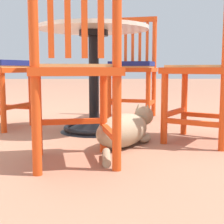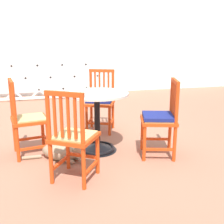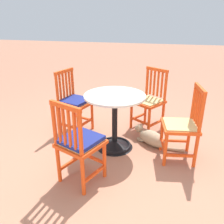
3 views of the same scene
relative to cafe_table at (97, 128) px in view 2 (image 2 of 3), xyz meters
The scene contains 9 objects.
ground_plane 0.29m from the cafe_table, 138.58° to the left, with size 24.00×24.00×0.00m, color #A36B51.
building_wall_backdrop 4.04m from the cafe_table, 90.43° to the left, with size 10.00×0.20×2.80m, color white.
lattice_fence_panel 3.23m from the cafe_table, 97.28° to the left, with size 3.08×0.06×1.02m.
cafe_table is the anchor object (origin of this frame).
orange_chair_near_fence 0.78m from the cafe_table, 26.41° to the right, with size 0.50×0.50×0.91m.
orange_chair_at_corner 0.78m from the cafe_table, 75.01° to the left, with size 0.52×0.52×0.91m.
orange_chair_tucked_in 0.84m from the cafe_table, behind, with size 0.46×0.46×0.91m.
orange_chair_by_planter 0.79m from the cafe_table, 118.92° to the right, with size 0.55×0.55×0.91m.
tabby_cat 0.53m from the cafe_table, 156.82° to the right, with size 0.69×0.42×0.23m.
Camera 2 is at (-0.62, -3.24, 1.36)m, focal length 44.77 mm.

